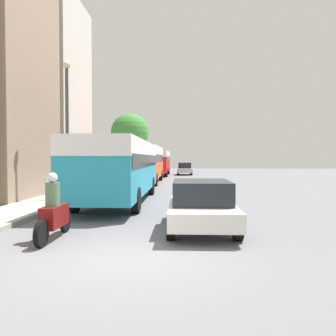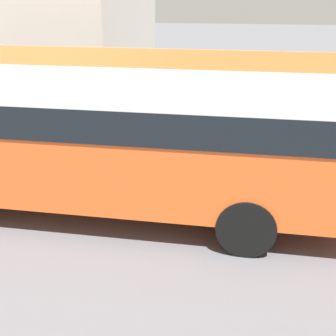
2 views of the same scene
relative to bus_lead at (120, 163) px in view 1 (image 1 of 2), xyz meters
name	(u,v)px [view 1 (image 1 of 2)]	position (x,y,z in m)	size (l,w,h in m)	color
ground_plane	(129,259)	(1.82, -8.80, -1.88)	(120.00, 120.00, 0.00)	slate
building_far_terrace	(34,94)	(-7.73, 7.78, 4.82)	(6.70, 6.43, 13.40)	beige
bus_lead	(120,163)	(0.00, 0.00, 0.00)	(2.66, 10.34, 2.88)	teal
bus_following	(145,159)	(-0.21, 12.01, 0.11)	(2.62, 10.02, 3.07)	#EA5B23
bus_third_in_line	(158,160)	(0.09, 23.80, 0.04)	(2.55, 10.10, 2.95)	red
motorcycle_behind_lead	(54,213)	(-0.37, -7.25, -1.20)	(0.38, 2.24, 1.73)	maroon
car_crossing	(185,169)	(3.31, 25.67, -1.09)	(1.87, 4.27, 1.53)	#B7B7BC
car_far_curb	(201,204)	(3.49, -5.93, -1.13)	(1.92, 4.00, 1.44)	silver
pedestrian_near_curb	(106,170)	(-3.88, 13.80, -0.85)	(0.42, 0.42, 1.74)	#232838
street_tree	(130,133)	(-3.39, 24.33, 3.34)	(4.61, 4.61, 7.40)	brown
lamp_post	(67,118)	(-2.53, -0.10, 2.11)	(0.36, 0.36, 6.54)	#47474C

